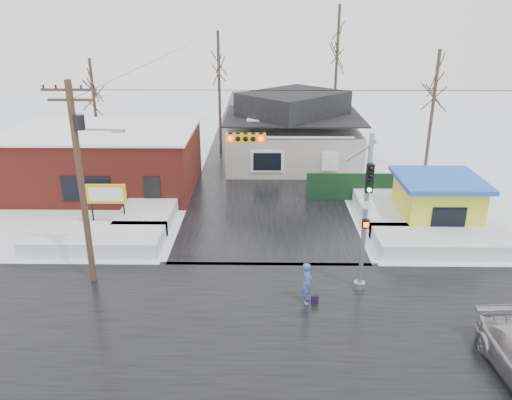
{
  "coord_description": "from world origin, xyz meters",
  "views": [
    {
      "loc": [
        -0.31,
        -16.34,
        11.56
      ],
      "look_at": [
        -0.63,
        6.04,
        3.0
      ],
      "focal_mm": 35.0,
      "sensor_mm": 36.0,
      "label": 1
    }
  ],
  "objects_px": {
    "traffic_signal": "(329,192)",
    "kiosk": "(437,201)",
    "marquee_sign": "(106,195)",
    "pedestrian": "(307,283)",
    "utility_pole": "(82,174)"
  },
  "relations": [
    {
      "from": "traffic_signal",
      "to": "pedestrian",
      "type": "relative_size",
      "value": 3.82
    },
    {
      "from": "kiosk",
      "to": "utility_pole",
      "type": "bearing_deg",
      "value": -159.56
    },
    {
      "from": "pedestrian",
      "to": "marquee_sign",
      "type": "bearing_deg",
      "value": 61.42
    },
    {
      "from": "traffic_signal",
      "to": "marquee_sign",
      "type": "distance_m",
      "value": 13.42
    },
    {
      "from": "traffic_signal",
      "to": "marquee_sign",
      "type": "height_order",
      "value": "traffic_signal"
    },
    {
      "from": "traffic_signal",
      "to": "kiosk",
      "type": "height_order",
      "value": "traffic_signal"
    },
    {
      "from": "traffic_signal",
      "to": "kiosk",
      "type": "relative_size",
      "value": 1.52
    },
    {
      "from": "traffic_signal",
      "to": "utility_pole",
      "type": "distance_m",
      "value": 10.39
    },
    {
      "from": "marquee_sign",
      "to": "pedestrian",
      "type": "distance_m",
      "value": 13.1
    },
    {
      "from": "utility_pole",
      "to": "kiosk",
      "type": "relative_size",
      "value": 1.96
    },
    {
      "from": "pedestrian",
      "to": "kiosk",
      "type": "bearing_deg",
      "value": -36.62
    },
    {
      "from": "marquee_sign",
      "to": "pedestrian",
      "type": "relative_size",
      "value": 1.39
    },
    {
      "from": "traffic_signal",
      "to": "pedestrian",
      "type": "bearing_deg",
      "value": -126.82
    },
    {
      "from": "traffic_signal",
      "to": "marquee_sign",
      "type": "xyz_separation_m",
      "value": [
        -11.43,
        6.53,
        -2.62
      ]
    },
    {
      "from": "marquee_sign",
      "to": "utility_pole",
      "type": "bearing_deg",
      "value": -79.87
    }
  ]
}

